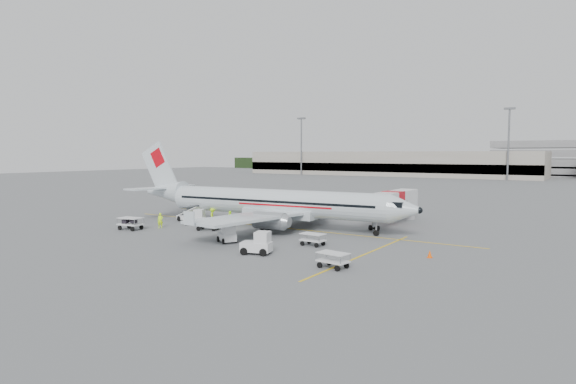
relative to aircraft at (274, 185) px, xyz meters
name	(u,v)px	position (x,y,z in m)	size (l,w,h in m)	color
ground	(278,227)	(0.31, 0.24, -4.75)	(360.00, 360.00, 0.00)	#56595B
stripe_lead	(278,227)	(0.31, 0.24, -4.74)	(44.00, 0.20, 0.01)	yellow
stripe_cross	(365,254)	(14.31, -7.76, -4.74)	(0.20, 20.00, 0.01)	yellow
terminal_west	(385,163)	(-39.69, 130.24, -0.25)	(110.00, 22.00, 9.00)	gray
treeline	(518,166)	(0.31, 175.24, -1.75)	(300.00, 3.00, 6.00)	black
mast_west	(301,147)	(-69.69, 118.24, 6.25)	(3.20, 1.20, 22.00)	slate
mast_center	(508,145)	(5.31, 118.24, 6.25)	(3.20, 1.20, 22.00)	slate
aircraft	(274,185)	(0.00, 0.00, 0.00)	(34.44, 27.00, 9.49)	silver
jet_bridge	(393,208)	(10.10, 9.33, -2.83)	(2.74, 14.64, 3.84)	silver
belt_loader	(190,211)	(-11.12, -1.76, -3.47)	(4.73, 1.77, 2.56)	silver
tug_fore	(256,243)	(6.87, -12.43, -3.82)	(2.41, 1.38, 1.86)	silver
tug_mid	(227,234)	(1.50, -9.79, -3.95)	(2.05, 1.18, 1.59)	silver
tug_aft	(195,217)	(-8.76, -3.41, -3.85)	(2.33, 1.33, 1.80)	silver
cart_loaded_a	(208,224)	(-4.86, -5.43, -4.11)	(2.44, 1.44, 1.27)	silver
cart_loaded_b	(131,224)	(-11.95, -9.84, -4.08)	(2.56, 1.51, 1.33)	silver
cart_empty_a	(313,240)	(8.91, -6.86, -4.19)	(2.13, 1.26, 1.11)	silver
cart_empty_b	(333,260)	(14.37, -13.32, -4.18)	(2.19, 1.30, 1.14)	silver
cone_nose	(430,254)	(19.07, -6.08, -4.43)	(0.39, 0.39, 0.63)	#FD4E03
cone_port	(343,211)	(0.37, 15.99, -4.43)	(0.39, 0.39, 0.64)	#FD4E03
cone_stbd	(256,240)	(3.92, -8.63, -4.48)	(0.33, 0.33, 0.54)	#FD4E03
crew_a	(160,220)	(-10.25, -7.21, -3.92)	(0.60, 0.40, 1.66)	#BEF811
crew_b	(196,215)	(-10.60, -1.26, -3.94)	(0.78, 0.61, 1.61)	#BEF811
crew_c	(213,216)	(-7.71, -1.58, -3.83)	(1.19, 0.68, 1.84)	#BEF811
crew_d	(230,219)	(-4.25, -2.53, -3.84)	(1.06, 0.44, 1.82)	#BEF811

